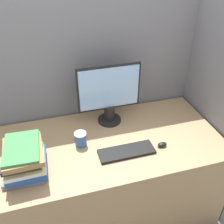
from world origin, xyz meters
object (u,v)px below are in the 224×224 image
book_stack (24,160)px  coffee_cup (81,139)px  keyboard (126,152)px  monitor (109,96)px  mouse (162,145)px

book_stack → coffee_cup: bearing=23.0°
coffee_cup → book_stack: bearing=-157.0°
keyboard → coffee_cup: size_ratio=3.63×
monitor → keyboard: 0.44m
monitor → book_stack: size_ratio=1.52×
keyboard → book_stack: 0.65m
mouse → book_stack: (-0.90, 0.02, 0.09)m
monitor → coffee_cup: bearing=-140.2°
mouse → book_stack: size_ratio=0.21×
book_stack → keyboard: bearing=-0.6°
keyboard → mouse: bearing=-2.0°
mouse → coffee_cup: size_ratio=0.63×
mouse → coffee_cup: (-0.53, 0.17, 0.04)m
monitor → keyboard: (0.01, -0.38, -0.22)m
monitor → coffee_cup: size_ratio=4.53×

